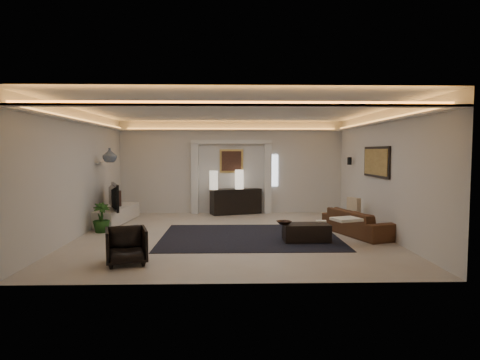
{
  "coord_description": "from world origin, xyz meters",
  "views": [
    {
      "loc": [
        -0.05,
        -9.4,
        1.95
      ],
      "look_at": [
        0.2,
        0.6,
        1.25
      ],
      "focal_mm": 30.54,
      "sensor_mm": 36.0,
      "label": 1
    }
  ],
  "objects_px": {
    "sofa": "(359,223)",
    "armchair": "(126,246)",
    "console": "(236,201)",
    "coffee_table": "(306,232)"
  },
  "relations": [
    {
      "from": "coffee_table",
      "to": "armchair",
      "type": "xyz_separation_m",
      "value": [
        -3.45,
        -1.67,
        0.11
      ]
    },
    {
      "from": "console",
      "to": "sofa",
      "type": "bearing_deg",
      "value": -67.86
    },
    {
      "from": "console",
      "to": "coffee_table",
      "type": "relative_size",
      "value": 1.58
    },
    {
      "from": "sofa",
      "to": "coffee_table",
      "type": "bearing_deg",
      "value": 97.92
    },
    {
      "from": "console",
      "to": "sofa",
      "type": "relative_size",
      "value": 0.79
    },
    {
      "from": "console",
      "to": "armchair",
      "type": "bearing_deg",
      "value": -128.24
    },
    {
      "from": "sofa",
      "to": "armchair",
      "type": "height_order",
      "value": "armchair"
    },
    {
      "from": "sofa",
      "to": "armchair",
      "type": "relative_size",
      "value": 2.83
    },
    {
      "from": "coffee_table",
      "to": "armchair",
      "type": "height_order",
      "value": "armchair"
    },
    {
      "from": "sofa",
      "to": "armchair",
      "type": "xyz_separation_m",
      "value": [
        -4.82,
        -2.37,
        0.03
      ]
    }
  ]
}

